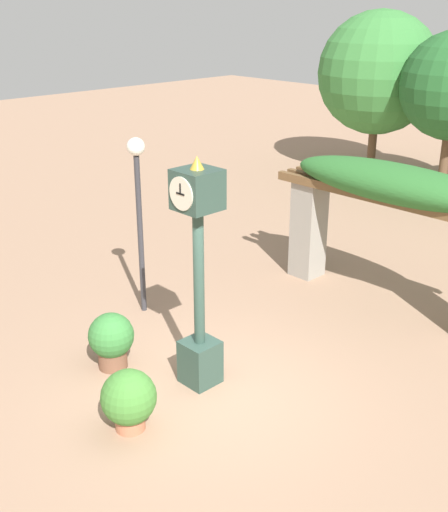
# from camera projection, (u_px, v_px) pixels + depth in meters

# --- Properties ---
(ground_plane) EXTENTS (60.00, 60.00, 0.00)m
(ground_plane) POSITION_uv_depth(u_px,v_px,m) (213.00, 394.00, 9.48)
(ground_plane) COLOR #9E7A60
(pedestal_clock) EXTENTS (0.56, 0.61, 3.50)m
(pedestal_clock) POSITION_uv_depth(u_px,v_px,m) (199.00, 276.00, 9.13)
(pedestal_clock) COLOR #2D473D
(pedestal_clock) RESTS_ON ground
(pergola) EXTENTS (4.88, 1.16, 2.71)m
(pergola) POSITION_uv_depth(u_px,v_px,m) (392.00, 202.00, 11.60)
(pergola) COLOR gray
(pergola) RESTS_ON ground
(potted_plant_near_left) EXTENTS (0.76, 0.76, 0.88)m
(potted_plant_near_left) POSITION_uv_depth(u_px,v_px,m) (129.00, 399.00, 8.54)
(potted_plant_near_left) COLOR #B26B4C
(potted_plant_near_left) RESTS_ON ground
(potted_plant_near_right) EXTENTS (0.72, 0.72, 0.92)m
(potted_plant_near_right) POSITION_uv_depth(u_px,v_px,m) (111.00, 339.00, 9.99)
(potted_plant_near_right) COLOR brown
(potted_plant_near_right) RESTS_ON ground
(lamp_post) EXTENTS (0.32, 0.32, 3.25)m
(lamp_post) POSITION_uv_depth(u_px,v_px,m) (138.00, 191.00, 11.17)
(lamp_post) COLOR #333338
(lamp_post) RESTS_ON ground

